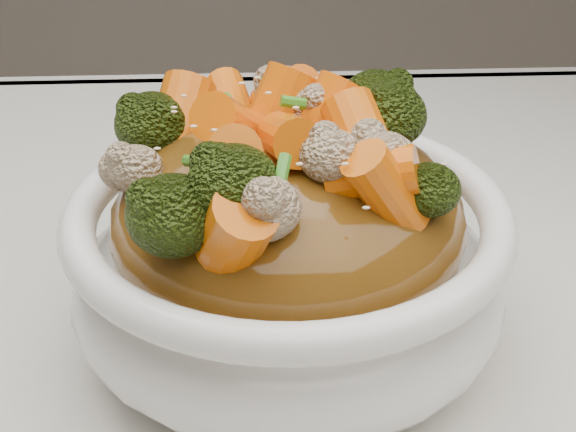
{
  "coord_description": "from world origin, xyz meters",
  "views": [
    {
      "loc": [
        -0.02,
        -0.35,
        1.04
      ],
      "look_at": [
        -0.0,
        0.02,
        0.83
      ],
      "focal_mm": 55.0,
      "sensor_mm": 36.0,
      "label": 1
    }
  ],
  "objects": [
    {
      "name": "sauce_base",
      "position": [
        -0.0,
        0.02,
        0.82
      ],
      "size": [
        0.21,
        0.21,
        0.1
      ],
      "primitive_type": "ellipsoid",
      "rotation": [
        0.0,
        0.0,
        -0.28
      ],
      "color": "#603B10",
      "rests_on": "bowl"
    },
    {
      "name": "sesame_seeds",
      "position": [
        -0.0,
        0.02,
        0.89
      ],
      "size": [
        0.19,
        0.19,
        0.01
      ],
      "primitive_type": null,
      "rotation": [
        0.0,
        0.0,
        -0.28
      ],
      "color": "beige",
      "rests_on": "sauce_base"
    },
    {
      "name": "bowl",
      "position": [
        -0.0,
        0.02,
        0.79
      ],
      "size": [
        0.27,
        0.27,
        0.09
      ],
      "primitive_type": null,
      "rotation": [
        0.0,
        0.0,
        -0.28
      ],
      "color": "white",
      "rests_on": "tablecloth"
    },
    {
      "name": "cauliflower",
      "position": [
        -0.0,
        0.02,
        0.88
      ],
      "size": [
        0.21,
        0.21,
        0.04
      ],
      "primitive_type": null,
      "rotation": [
        0.0,
        0.0,
        -0.28
      ],
      "color": "#CBB18A",
      "rests_on": "sauce_base"
    },
    {
      "name": "carrots",
      "position": [
        -0.0,
        0.02,
        0.89
      ],
      "size": [
        0.21,
        0.21,
        0.05
      ],
      "primitive_type": null,
      "rotation": [
        0.0,
        0.0,
        -0.28
      ],
      "color": "#E56307",
      "rests_on": "sauce_base"
    },
    {
      "name": "broccoli",
      "position": [
        -0.0,
        0.02,
        0.88
      ],
      "size": [
        0.21,
        0.21,
        0.04
      ],
      "primitive_type": null,
      "rotation": [
        0.0,
        0.0,
        -0.28
      ],
      "color": "black",
      "rests_on": "sauce_base"
    },
    {
      "name": "tablecloth",
      "position": [
        0.0,
        0.0,
        0.73
      ],
      "size": [
        1.2,
        0.8,
        0.04
      ],
      "primitive_type": "cube",
      "color": "silver",
      "rests_on": "dining_table"
    },
    {
      "name": "scallions",
      "position": [
        -0.0,
        0.02,
        0.89
      ],
      "size": [
        0.16,
        0.16,
        0.02
      ],
      "primitive_type": null,
      "rotation": [
        0.0,
        0.0,
        -0.28
      ],
      "color": "#37831E",
      "rests_on": "sauce_base"
    }
  ]
}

